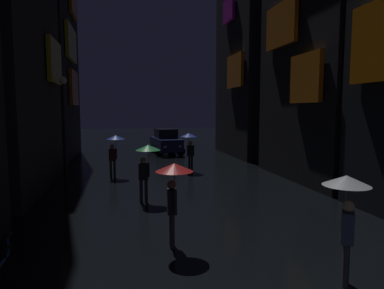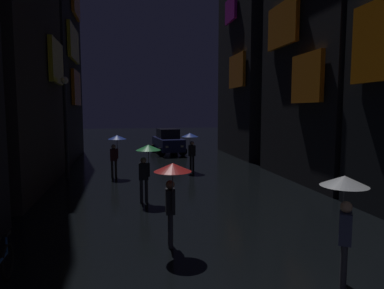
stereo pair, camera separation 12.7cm
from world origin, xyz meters
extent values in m
cube|color=yellow|center=(-5.35, 14.88, 5.60)|extent=(0.20, 2.68, 1.99)
cube|color=#232328|center=(-7.50, 22.02, 9.22)|extent=(4.00, 8.05, 18.44)
cube|color=orange|center=(-5.35, 21.61, 4.79)|extent=(0.20, 3.11, 2.26)
cube|color=yellow|center=(-5.35, 20.99, 7.56)|extent=(0.20, 3.84, 2.11)
cube|color=orange|center=(-5.35, 22.83, 10.80)|extent=(0.20, 3.05, 2.18)
cube|color=orange|center=(5.35, 10.94, 4.70)|extent=(0.20, 2.31, 2.08)
cube|color=orange|center=(5.35, 13.37, 7.46)|extent=(0.20, 2.96, 2.07)
cube|color=black|center=(7.50, 21.72, 10.21)|extent=(4.00, 7.44, 20.42)
cube|color=orange|center=(5.35, 20.15, 5.99)|extent=(0.20, 2.90, 2.23)
cube|color=#F226D8|center=(5.35, 21.68, 10.44)|extent=(0.20, 2.20, 1.65)
cylinder|color=#38332D|center=(-2.89, 14.74, 0.42)|extent=(0.12, 0.12, 0.85)
cylinder|color=#38332D|center=(-2.71, 14.74, 0.42)|extent=(0.12, 0.12, 0.85)
cube|color=#4C1E23|center=(-2.80, 14.74, 1.15)|extent=(0.34, 0.23, 0.60)
sphere|color=tan|center=(-2.80, 14.74, 1.56)|extent=(0.22, 0.22, 0.22)
cylinder|color=#4C1E23|center=(-2.62, 14.79, 1.20)|extent=(0.09, 0.09, 0.50)
cylinder|color=slate|center=(-2.62, 14.79, 1.53)|extent=(0.02, 0.02, 0.77)
cone|color=#263FB2|center=(-2.62, 14.79, 2.02)|extent=(0.90, 0.90, 0.20)
cylinder|color=#2D2D38|center=(1.75, 3.03, 0.42)|extent=(0.12, 0.12, 0.85)
cylinder|color=#2D2D38|center=(1.85, 3.18, 0.42)|extent=(0.12, 0.12, 0.85)
cube|color=#333859|center=(1.80, 3.10, 1.15)|extent=(0.37, 0.40, 0.60)
sphere|color=tan|center=(1.80, 3.10, 1.56)|extent=(0.22, 0.22, 0.22)
cylinder|color=#333859|center=(1.86, 3.28, 1.20)|extent=(0.09, 0.09, 0.50)
cylinder|color=slate|center=(1.86, 3.28, 1.53)|extent=(0.02, 0.02, 0.77)
cone|color=silver|center=(1.86, 3.28, 2.02)|extent=(0.90, 0.90, 0.20)
cylinder|color=black|center=(1.41, 15.72, 0.42)|extent=(0.12, 0.12, 0.85)
cylinder|color=black|center=(1.25, 15.64, 0.42)|extent=(0.12, 0.12, 0.85)
cube|color=black|center=(1.33, 15.68, 1.15)|extent=(0.40, 0.35, 0.60)
sphere|color=tan|center=(1.33, 15.68, 1.56)|extent=(0.22, 0.22, 0.22)
cylinder|color=black|center=(1.20, 15.55, 1.20)|extent=(0.09, 0.09, 0.50)
cylinder|color=slate|center=(1.20, 15.55, 1.53)|extent=(0.02, 0.02, 0.77)
cone|color=#263FB2|center=(1.20, 15.55, 2.02)|extent=(0.90, 0.90, 0.20)
cylinder|color=#2D2D38|center=(-1.19, 5.73, 0.42)|extent=(0.12, 0.12, 0.85)
cylinder|color=#2D2D38|center=(-1.20, 5.55, 0.42)|extent=(0.12, 0.12, 0.85)
cube|color=black|center=(-1.20, 5.64, 1.15)|extent=(0.24, 0.35, 0.60)
sphere|color=#9E7051|center=(-1.20, 5.64, 1.56)|extent=(0.22, 0.22, 0.22)
cylinder|color=black|center=(-1.16, 5.46, 1.20)|extent=(0.09, 0.09, 0.50)
cylinder|color=slate|center=(-1.16, 5.46, 1.53)|extent=(0.02, 0.02, 0.77)
cone|color=red|center=(-1.16, 5.46, 2.02)|extent=(0.90, 0.90, 0.20)
cylinder|color=#2D2D38|center=(-1.70, 9.82, 0.42)|extent=(0.12, 0.12, 0.85)
cylinder|color=#2D2D38|center=(-1.52, 9.80, 0.42)|extent=(0.12, 0.12, 0.85)
cube|color=black|center=(-1.61, 9.81, 1.15)|extent=(0.36, 0.25, 0.60)
sphere|color=tan|center=(-1.61, 9.81, 1.56)|extent=(0.22, 0.22, 0.22)
cylinder|color=black|center=(-1.43, 9.84, 1.20)|extent=(0.09, 0.09, 0.50)
cylinder|color=slate|center=(-1.43, 9.84, 1.53)|extent=(0.02, 0.02, 0.77)
cone|color=green|center=(-1.43, 9.84, 2.02)|extent=(0.90, 0.90, 0.20)
torus|color=black|center=(-4.61, 4.69, 0.36)|extent=(0.08, 0.72, 0.72)
cylinder|color=#1E59A5|center=(-4.61, 4.69, 0.71)|extent=(0.04, 0.04, 0.40)
cube|color=black|center=(-4.61, 4.69, 0.93)|extent=(0.13, 0.24, 0.06)
cube|color=navy|center=(0.99, 23.39, 0.77)|extent=(2.11, 4.25, 0.90)
cube|color=black|center=(0.99, 23.39, 1.57)|extent=(1.62, 1.98, 0.70)
cylinder|color=black|center=(1.93, 22.14, 0.32)|extent=(0.66, 0.28, 0.64)
cylinder|color=black|center=(0.32, 21.98, 0.32)|extent=(0.66, 0.28, 0.64)
cylinder|color=black|center=(1.66, 24.79, 0.32)|extent=(0.66, 0.28, 0.64)
cylinder|color=black|center=(0.05, 24.63, 0.32)|extent=(0.66, 0.28, 0.64)
cube|color=white|center=(1.75, 21.38, 0.77)|extent=(0.21, 0.08, 0.14)
cube|color=white|center=(0.65, 21.27, 0.77)|extent=(0.21, 0.08, 0.14)
cylinder|color=#2D2D33|center=(-5.00, 14.83, 2.29)|extent=(0.14, 0.14, 4.58)
sphere|color=#F9EFCC|center=(-5.00, 14.83, 4.76)|extent=(0.36, 0.36, 0.36)
camera|label=1|loc=(-2.39, -2.44, 3.38)|focal=32.00mm
camera|label=2|loc=(-2.26, -2.47, 3.38)|focal=32.00mm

